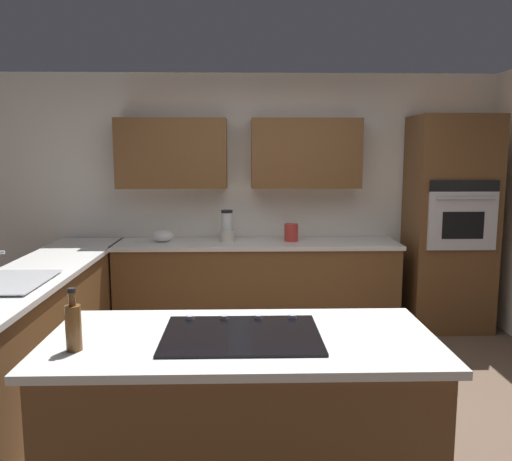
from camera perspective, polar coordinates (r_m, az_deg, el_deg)
The scene contains 15 objects.
ground_plane at distance 3.91m, azimuth 2.38°, elevation -18.70°, with size 14.00×14.00×0.00m, color brown.
wall_back at distance 5.53m, azimuth 0.32°, elevation 4.64°, with size 6.00×0.44×2.60m.
lower_cabinets_back at distance 5.37m, azimuth 0.08°, elevation -6.20°, with size 2.80×0.60×0.86m, color brown.
countertop_back at distance 5.27m, azimuth 0.09°, elevation -1.46°, with size 2.84×0.64×0.04m, color silver.
lower_cabinets_side at distance 4.53m, azimuth -22.12°, elevation -9.61°, with size 0.60×2.90×0.86m, color brown.
countertop_side at distance 4.41m, azimuth -22.44°, elevation -4.03°, with size 0.64×2.94×0.04m, color silver.
island_base at distance 2.79m, azimuth -1.55°, elevation -20.55°, with size 1.81×0.80×0.86m, color brown.
island_top at distance 2.60m, azimuth -1.59°, elevation -11.84°, with size 1.89×0.88×0.04m, color silver.
wall_oven at distance 5.64m, azimuth 20.31°, elevation 0.70°, with size 0.80×0.66×2.15m.
sink_unit at distance 3.95m, azimuth -25.22°, elevation -5.04°, with size 0.46×0.70×0.23m.
cooktop at distance 2.60m, azimuth -1.59°, elevation -11.23°, with size 0.76×0.56×0.03m.
blender at distance 5.29m, azimuth -3.18°, elevation 0.27°, with size 0.15×0.15×0.32m.
mixing_bowl at distance 5.36m, azimuth -10.14°, elevation -0.58°, with size 0.21×0.21×0.12m, color white.
kettle at distance 5.31m, azimuth 3.85°, elevation -0.22°, with size 0.14×0.14×0.18m, color red.
oil_bottle at distance 2.52m, azimuth -19.25°, elevation -9.75°, with size 0.07×0.07×0.29m.
Camera 1 is at (0.25, 3.47, 1.78)m, focal length 36.75 mm.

